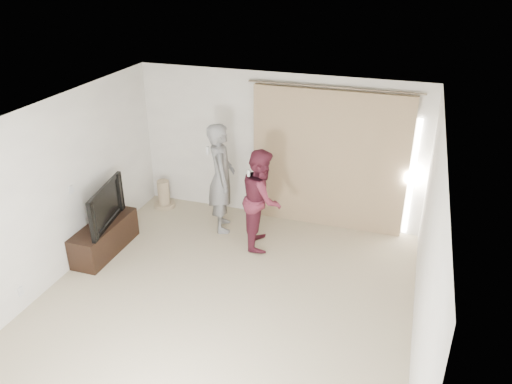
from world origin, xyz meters
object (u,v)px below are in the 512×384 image
person_man (221,178)px  person_woman (262,198)px  tv_console (105,238)px  tv (100,205)px

person_man → person_woman: 0.86m
tv_console → person_man: size_ratio=0.68×
tv_console → tv: size_ratio=1.13×
tv_console → person_man: 2.10m
tv_console → person_woman: size_ratio=0.79×
tv → person_man: person_man is taller
tv_console → person_woman: bearing=23.6°
tv → tv_console: bearing=-9.8°
tv → person_man: 1.99m
tv → person_man: (1.50, 1.29, 0.12)m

